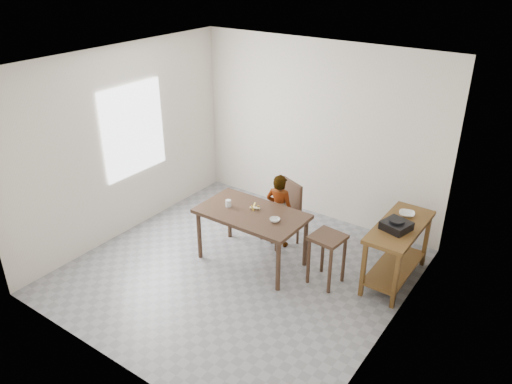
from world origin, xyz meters
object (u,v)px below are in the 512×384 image
Objects in this scene: stool at (326,259)px; child at (279,210)px; dining_table at (252,237)px; prep_counter at (396,253)px; dining_chair at (280,214)px.

child is at bearing 156.65° from stool.
child reaches higher than dining_table.
dining_chair is (-1.69, -0.06, 0.05)m from prep_counter.
dining_chair is at bearing 87.05° from dining_table.
dining_table is at bearing -171.50° from stool.
stool is (1.00, -0.48, -0.11)m from dining_chair.
dining_chair reaches higher than prep_counter.
child is 0.11m from dining_chair.
prep_counter is 1.78× the size of stool.
child is at bearing 83.65° from dining_table.
dining_table is 2.07× the size of stool.
dining_table is 1.29× the size of child.
dining_chair is at bearing 154.15° from stool.
dining_chair is at bearing -73.41° from child.
dining_table is 0.60m from child.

